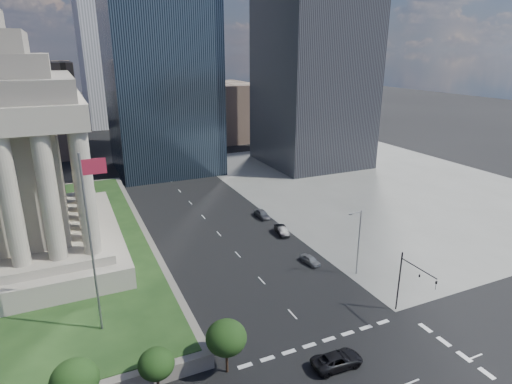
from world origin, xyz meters
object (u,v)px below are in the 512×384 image
pickup_truck (337,360)px  parked_sedan_mid (282,230)px  flagpole (92,236)px  traffic_signal_ne (411,279)px  parked_sedan_far (262,214)px  street_lamp_north (358,239)px  parked_sedan_near (310,260)px

pickup_truck → parked_sedan_mid: 33.84m
flagpole → parked_sedan_mid: (31.99, 18.18, -12.38)m
pickup_truck → traffic_signal_ne: bearing=-71.7°
traffic_signal_ne → parked_sedan_far: traffic_signal_ne is taller
parked_sedan_mid → parked_sedan_far: size_ratio=0.98×
street_lamp_north → parked_sedan_mid: 18.15m
parked_sedan_far → parked_sedan_mid: bearing=-91.8°
traffic_signal_ne → street_lamp_north: street_lamp_north is taller
street_lamp_north → parked_sedan_near: street_lamp_north is taller
parked_sedan_near → parked_sedan_mid: bearing=77.2°
street_lamp_north → pickup_truck: 20.85m
street_lamp_north → parked_sedan_far: street_lamp_north is taller
flagpole → parked_sedan_far: bearing=39.9°
pickup_truck → parked_sedan_near: 22.50m
street_lamp_north → parked_sedan_near: bearing=128.2°
traffic_signal_ne → street_lamp_north: size_ratio=0.80×
flagpole → pickup_truck: size_ratio=3.63×
flagpole → traffic_signal_ne: (34.33, -10.30, -7.86)m
flagpole → parked_sedan_mid: size_ratio=4.48×
flagpole → pickup_truck: bearing=-33.0°
flagpole → parked_sedan_far: size_ratio=4.39×
street_lamp_north → parked_sedan_mid: bearing=100.4°
pickup_truck → parked_sedan_near: pickup_truck is taller
flagpole → parked_sedan_far: flagpole is taller
parked_sedan_far → street_lamp_north: bearing=-83.8°
flagpole → parked_sedan_near: 33.88m
parked_sedan_near → traffic_signal_ne: bearing=-85.3°
parked_sedan_far → traffic_signal_ne: bearing=-87.0°
traffic_signal_ne → street_lamp_north: 11.34m
traffic_signal_ne → flagpole: bearing=163.3°
parked_sedan_mid → traffic_signal_ne: bearing=-76.1°
street_lamp_north → pickup_truck: (-13.63, -15.00, -4.90)m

